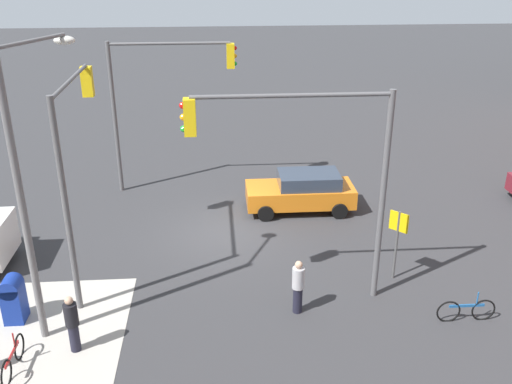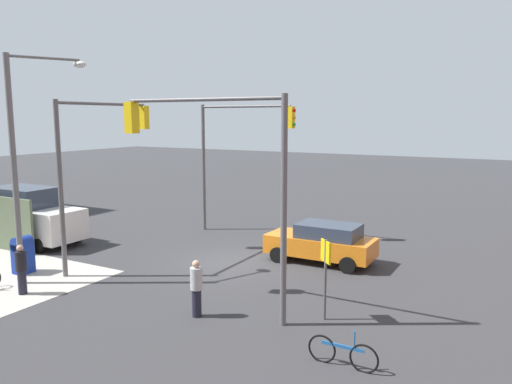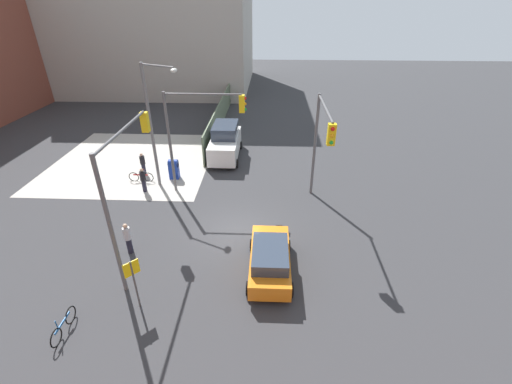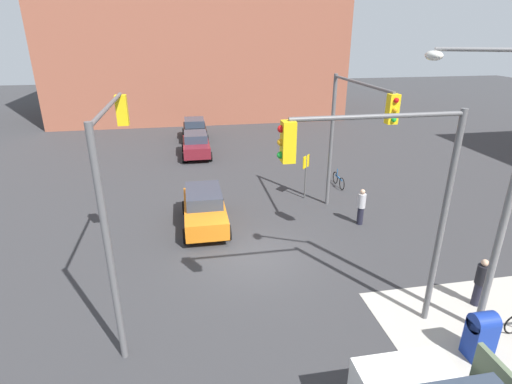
% 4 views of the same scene
% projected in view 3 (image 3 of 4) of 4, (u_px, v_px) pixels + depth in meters
% --- Properties ---
extents(ground_plane, '(120.00, 120.00, 0.00)m').
position_uv_depth(ground_plane, '(237.00, 231.00, 18.89)').
color(ground_plane, '#333335').
extents(sidewalk_corner, '(12.00, 12.00, 0.01)m').
position_uv_depth(sidewalk_corner, '(134.00, 161.00, 27.03)').
color(sidewalk_corner, '#ADA89E').
rests_on(sidewalk_corner, ground).
extents(construction_fence, '(19.51, 0.12, 2.40)m').
position_uv_depth(construction_fence, '(221.00, 114.00, 33.82)').
color(construction_fence, '#56664C').
rests_on(construction_fence, ground).
extents(building_loft_east, '(20.00, 24.00, 18.10)m').
position_uv_depth(building_loft_east, '(160.00, 16.00, 46.15)').
color(building_loft_east, '#ADA89E').
rests_on(building_loft_east, ground).
extents(traffic_signal_nw_corner, '(5.80, 0.36, 6.50)m').
position_uv_depth(traffic_signal_nw_corner, '(125.00, 173.00, 14.77)').
color(traffic_signal_nw_corner, '#59595B').
rests_on(traffic_signal_nw_corner, ground).
extents(traffic_signal_se_corner, '(5.30, 0.36, 6.50)m').
position_uv_depth(traffic_signal_se_corner, '(321.00, 137.00, 18.59)').
color(traffic_signal_se_corner, '#59595B').
rests_on(traffic_signal_se_corner, ground).
extents(traffic_signal_ne_corner, '(0.36, 4.92, 6.50)m').
position_uv_depth(traffic_signal_ne_corner, '(198.00, 124.00, 20.61)').
color(traffic_signal_ne_corner, '#59595B').
rests_on(traffic_signal_ne_corner, ground).
extents(street_lamp_corner, '(1.43, 2.44, 8.00)m').
position_uv_depth(street_lamp_corner, '(154.00, 119.00, 21.13)').
color(street_lamp_corner, slate).
rests_on(street_lamp_corner, ground).
extents(warning_sign_two_way, '(0.48, 0.48, 2.40)m').
position_uv_depth(warning_sign_two_way, '(133.00, 276.00, 13.52)').
color(warning_sign_two_way, '#4C4C4C').
rests_on(warning_sign_two_way, ground).
extents(mailbox_blue, '(0.56, 0.64, 1.43)m').
position_uv_depth(mailbox_blue, '(174.00, 168.00, 24.07)').
color(mailbox_blue, navy).
rests_on(mailbox_blue, ground).
extents(hatchback_orange, '(4.35, 2.02, 1.62)m').
position_uv_depth(hatchback_orange, '(270.00, 258.00, 15.64)').
color(hatchback_orange, orange).
rests_on(hatchback_orange, ground).
extents(van_white_delivery, '(5.40, 2.32, 2.62)m').
position_uv_depth(van_white_delivery, '(225.00, 142.00, 27.07)').
color(van_white_delivery, white).
rests_on(van_white_delivery, ground).
extents(pedestrian_crossing, '(0.36, 0.36, 1.72)m').
position_uv_depth(pedestrian_crossing, '(128.00, 238.00, 16.90)').
color(pedestrian_crossing, '#B2B2B7').
rests_on(pedestrian_crossing, ground).
extents(pedestrian_waiting, '(0.36, 0.36, 1.61)m').
position_uv_depth(pedestrian_waiting, '(143.00, 163.00, 24.65)').
color(pedestrian_waiting, black).
rests_on(pedestrian_waiting, ground).
extents(pedestrian_walking_north, '(0.36, 0.36, 1.69)m').
position_uv_depth(pedestrian_walking_north, '(143.00, 180.00, 22.33)').
color(pedestrian_walking_north, black).
rests_on(pedestrian_walking_north, ground).
extents(bicycle_leaning_on_fence, '(0.05, 1.75, 0.97)m').
position_uv_depth(bicycle_leaning_on_fence, '(141.00, 177.00, 23.84)').
color(bicycle_leaning_on_fence, black).
rests_on(bicycle_leaning_on_fence, ground).
extents(bicycle_at_crosswalk, '(1.75, 0.05, 0.97)m').
position_uv_depth(bicycle_at_crosswalk, '(63.00, 326.00, 13.03)').
color(bicycle_at_crosswalk, black).
rests_on(bicycle_at_crosswalk, ground).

